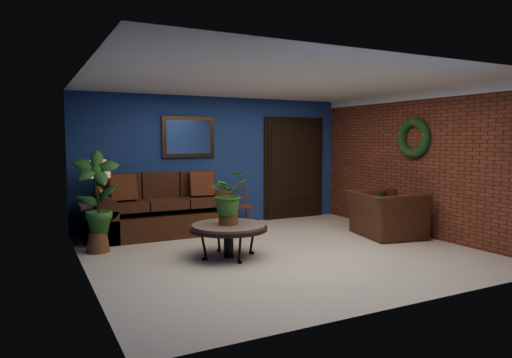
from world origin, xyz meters
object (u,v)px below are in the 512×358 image
side_chair (240,202)px  armchair (385,214)px  sofa (163,214)px  table_lamp (98,176)px  coffee_table (229,228)px  end_table (99,212)px

side_chair → armchair: size_ratio=0.71×
sofa → armchair: (3.37, -1.96, 0.03)m
side_chair → table_lamp: bearing=-169.8°
sofa → coffee_table: bearing=-79.1°
sofa → coffee_table: sofa is taller
end_table → armchair: 4.85m
end_table → coffee_table: bearing=-53.5°
side_chair → armchair: side_chair is taller
side_chair → end_table: bearing=-169.8°
table_lamp → armchair: (4.45, -1.92, -0.68)m
coffee_table → side_chair: bearing=60.8°
sofa → end_table: bearing=-177.8°
side_chair → sofa: bearing=-170.4°
end_table → table_lamp: (0.00, -0.00, 0.60)m
table_lamp → end_table: bearing=123.7°
coffee_table → armchair: bearing=1.3°
sofa → table_lamp: (-1.08, -0.04, 0.72)m
coffee_table → end_table: size_ratio=1.64×
end_table → side_chair: side_chair is taller
coffee_table → armchair: (2.98, 0.07, -0.03)m
end_table → table_lamp: 0.60m
table_lamp → side_chair: table_lamp is taller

